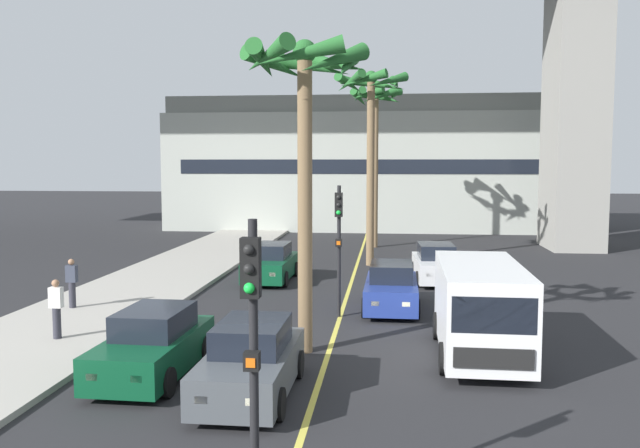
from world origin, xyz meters
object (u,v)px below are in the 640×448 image
(traffic_light_median_near, at_px, (252,336))
(pedestrian_near_crosswalk, at_px, (72,282))
(car_queue_third, at_px, (436,264))
(palm_tree_far_median, at_px, (304,96))
(palm_tree_mid_median, at_px, (371,107))
(delivery_van, at_px, (480,307))
(car_queue_fourth, at_px, (271,264))
(pedestrian_far_along, at_px, (56,308))
(car_queue_fifth, at_px, (251,362))
(car_queue_front, at_px, (391,288))
(car_queue_second, at_px, (153,345))
(palm_tree_near_median, at_px, (375,113))
(traffic_light_median_far, at_px, (339,233))

(traffic_light_median_near, xyz_separation_m, pedestrian_near_crosswalk, (-8.65, 12.40, -1.72))
(car_queue_third, distance_m, palm_tree_far_median, 12.88)
(car_queue_third, bearing_deg, palm_tree_mid_median, 124.69)
(palm_tree_far_median, bearing_deg, delivery_van, 0.07)
(palm_tree_far_median, bearing_deg, car_queue_fourth, 105.04)
(palm_tree_far_median, xyz_separation_m, pedestrian_far_along, (-6.80, 0.05, -5.58))
(car_queue_fourth, xyz_separation_m, car_queue_fifth, (2.01, -13.50, 0.00))
(car_queue_front, relative_size, car_queue_fifth, 1.00)
(car_queue_fifth, distance_m, palm_tree_far_median, 6.78)
(car_queue_second, relative_size, palm_tree_mid_median, 0.45)
(palm_tree_near_median, bearing_deg, traffic_light_median_near, -91.66)
(car_queue_third, height_order, pedestrian_far_along, pedestrian_far_along)
(car_queue_front, bearing_deg, palm_tree_near_median, 93.24)
(car_queue_third, bearing_deg, car_queue_front, -108.78)
(car_queue_second, relative_size, delivery_van, 0.78)
(delivery_van, relative_size, palm_tree_mid_median, 0.57)
(car_queue_second, bearing_deg, car_queue_third, 60.68)
(car_queue_front, distance_m, car_queue_second, 9.35)
(traffic_light_median_far, height_order, pedestrian_far_along, traffic_light_median_far)
(palm_tree_mid_median, bearing_deg, palm_tree_far_median, -94.72)
(car_queue_third, bearing_deg, traffic_light_median_near, -100.74)
(traffic_light_median_far, xyz_separation_m, palm_tree_near_median, (0.74, 17.79, 5.03))
(car_queue_third, bearing_deg, delivery_van, -88.13)
(car_queue_front, relative_size, traffic_light_median_far, 0.98)
(car_queue_fourth, distance_m, car_queue_fifth, 13.65)
(traffic_light_median_near, bearing_deg, palm_tree_near_median, 88.34)
(palm_tree_far_median, bearing_deg, traffic_light_median_far, 81.71)
(car_queue_second, bearing_deg, car_queue_fifth, -22.05)
(traffic_light_median_far, bearing_deg, delivery_van, -45.53)
(car_queue_front, relative_size, traffic_light_median_near, 0.98)
(delivery_van, distance_m, traffic_light_median_near, 9.63)
(palm_tree_far_median, bearing_deg, car_queue_fifth, -102.10)
(traffic_light_median_far, xyz_separation_m, pedestrian_near_crosswalk, (-8.79, -0.18, -1.72))
(car_queue_front, distance_m, traffic_light_median_near, 14.14)
(palm_tree_near_median, distance_m, pedestrian_near_crosswalk, 21.43)
(delivery_van, bearing_deg, car_queue_second, -163.12)
(car_queue_fifth, xyz_separation_m, traffic_light_median_near, (1.15, -5.29, 1.99))
(delivery_van, distance_m, traffic_light_median_far, 5.72)
(traffic_light_median_near, distance_m, palm_tree_far_median, 9.46)
(car_queue_second, relative_size, car_queue_fourth, 1.00)
(palm_tree_far_median, bearing_deg, car_queue_front, 66.87)
(traffic_light_median_far, relative_size, palm_tree_mid_median, 0.46)
(car_queue_fifth, height_order, delivery_van, delivery_van)
(car_queue_third, bearing_deg, car_queue_fifth, -108.92)
(delivery_van, bearing_deg, car_queue_third, 91.87)
(car_queue_fifth, bearing_deg, car_queue_fourth, 98.49)
(palm_tree_mid_median, bearing_deg, car_queue_third, -55.31)
(car_queue_third, height_order, car_queue_fourth, same)
(car_queue_front, distance_m, delivery_van, 5.73)
(car_queue_fourth, relative_size, pedestrian_near_crosswalk, 2.55)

